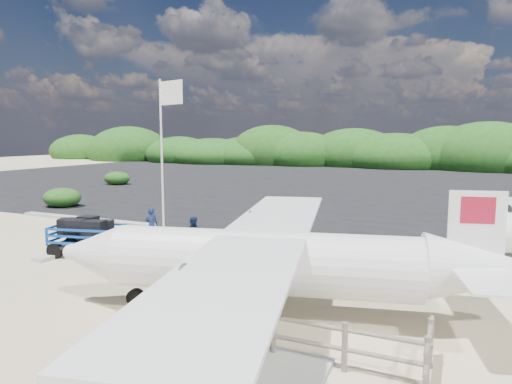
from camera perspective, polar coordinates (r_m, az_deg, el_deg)
ground at (r=16.97m, az=-10.48°, el=-8.70°), size 160.00×160.00×0.00m
asphalt_apron at (r=44.61m, az=12.04°, el=1.03°), size 90.00×50.00×0.04m
lagoon at (r=24.09m, az=-26.29°, el=-4.62°), size 9.00×7.00×0.40m
walkway_pad at (r=9.51m, az=-3.32°, el=-21.72°), size 3.50×2.50×0.10m
vegetation_band at (r=69.17m, az=16.48°, el=2.99°), size 124.00×8.00×4.40m
fence at (r=10.13m, az=2.14°, el=-19.82°), size 6.40×2.00×1.10m
baggage_cart at (r=18.76m, az=-20.28°, el=-7.50°), size 3.10×2.21×1.40m
flagpole at (r=19.11m, az=-11.41°, el=-6.93°), size 1.46×0.94×6.77m
signboard at (r=14.91m, az=-4.45°, el=-10.84°), size 1.50×0.18×1.23m
crew_a at (r=19.84m, az=-12.91°, el=-4.13°), size 0.64×0.50×1.57m
crew_b at (r=17.93m, az=-7.86°, el=-5.35°), size 0.74×0.59×1.49m
crew_c at (r=18.89m, az=1.70°, el=-4.22°), size 1.06×0.49×1.76m
aircraft_small at (r=52.84m, az=6.10°, el=2.06°), size 10.03×10.03×2.80m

